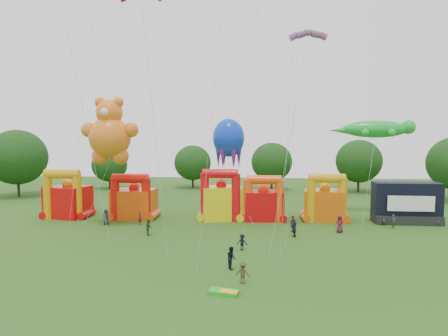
# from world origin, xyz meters

# --- Properties ---
(ground) EXTENTS (160.00, 160.00, 0.00)m
(ground) POSITION_xyz_m (0.00, 0.00, 0.00)
(ground) COLOR #214C15
(ground) RESTS_ON ground
(tree_ring) EXTENTS (124.71, 126.82, 12.07)m
(tree_ring) POSITION_xyz_m (-1.19, 0.62, 6.26)
(tree_ring) COLOR #352314
(tree_ring) RESTS_ON ground
(bouncy_castle_0) EXTENTS (6.00, 5.26, 6.55)m
(bouncy_castle_0) POSITION_xyz_m (-20.42, 26.37, 2.49)
(bouncy_castle_0) COLOR red
(bouncy_castle_0) RESTS_ON ground
(bouncy_castle_1) EXTENTS (5.59, 4.63, 6.06)m
(bouncy_castle_1) POSITION_xyz_m (-11.32, 26.33, 2.30)
(bouncy_castle_1) COLOR #D6430B
(bouncy_castle_1) RESTS_ON ground
(bouncy_castle_2) EXTENTS (5.92, 5.18, 6.70)m
(bouncy_castle_2) POSITION_xyz_m (0.25, 26.65, 2.54)
(bouncy_castle_2) COLOR yellow
(bouncy_castle_2) RESTS_ON ground
(bouncy_castle_3) EXTENTS (5.19, 4.25, 5.95)m
(bouncy_castle_3) POSITION_xyz_m (5.76, 26.67, 2.27)
(bouncy_castle_3) COLOR #BF090B
(bouncy_castle_3) RESTS_ON ground
(bouncy_castle_4) EXTENTS (5.63, 4.82, 6.18)m
(bouncy_castle_4) POSITION_xyz_m (13.65, 26.96, 2.35)
(bouncy_castle_4) COLOR #D0540B
(bouncy_castle_4) RESTS_ON ground
(stage_trailer) EXTENTS (8.06, 3.24, 5.15)m
(stage_trailer) POSITION_xyz_m (23.54, 26.20, 2.48)
(stage_trailer) COLOR black
(stage_trailer) RESTS_ON ground
(teddy_bear_kite) EXTENTS (6.87, 4.88, 15.53)m
(teddy_bear_kite) POSITION_xyz_m (-12.77, 21.12, 9.69)
(teddy_bear_kite) COLOR orange
(teddy_bear_kite) RESTS_ON ground
(gecko_kite) EXTENTS (11.74, 11.47, 13.19)m
(gecko_kite) POSITION_xyz_m (19.54, 28.11, 6.45)
(gecko_kite) COLOR green
(gecko_kite) RESTS_ON ground
(octopus_kite) EXTENTS (5.98, 11.06, 13.48)m
(octopus_kite) POSITION_xyz_m (2.00, 29.68, 5.95)
(octopus_kite) COLOR #0D36D0
(octopus_kite) RESTS_ON ground
(parafoil_kites) EXTENTS (31.99, 10.62, 28.31)m
(parafoil_kites) POSITION_xyz_m (-4.40, 16.37, 12.57)
(parafoil_kites) COLOR red
(parafoil_kites) RESTS_ON ground
(diamond_kites) EXTENTS (25.40, 19.97, 39.11)m
(diamond_kites) POSITION_xyz_m (1.54, 16.65, 15.82)
(diamond_kites) COLOR #D70A41
(diamond_kites) RESTS_ON ground
(folded_kite_bundle) EXTENTS (2.18, 1.45, 0.31)m
(folded_kite_bundle) POSITION_xyz_m (2.51, 1.93, 0.14)
(folded_kite_bundle) COLOR green
(folded_kite_bundle) RESTS_ON ground
(spectator_0) EXTENTS (1.08, 0.93, 1.88)m
(spectator_0) POSITION_xyz_m (-13.64, 22.50, 0.94)
(spectator_0) COLOR #24263C
(spectator_0) RESTS_ON ground
(spectator_1) EXTENTS (0.57, 0.66, 1.54)m
(spectator_1) POSITION_xyz_m (-9.46, 22.77, 0.77)
(spectator_1) COLOR maroon
(spectator_1) RESTS_ON ground
(spectator_2) EXTENTS (0.95, 1.05, 1.78)m
(spectator_2) POSITION_xyz_m (-6.97, 17.67, 0.89)
(spectator_2) COLOR #193F29
(spectator_2) RESTS_ON ground
(spectator_3) EXTENTS (1.11, 0.80, 1.55)m
(spectator_3) POSITION_xyz_m (3.44, 12.58, 0.78)
(spectator_3) COLOR black
(spectator_3) RESTS_ON ground
(spectator_4) EXTENTS (1.08, 1.09, 1.86)m
(spectator_4) POSITION_xyz_m (8.97, 20.45, 0.93)
(spectator_4) COLOR #46351C
(spectator_4) RESTS_ON ground
(spectator_5) EXTENTS (0.82, 1.68, 1.73)m
(spectator_5) POSITION_xyz_m (8.89, 18.17, 0.87)
(spectator_5) COLOR #222238
(spectator_5) RESTS_ON ground
(spectator_6) EXTENTS (1.15, 1.02, 1.97)m
(spectator_6) POSITION_xyz_m (14.18, 20.39, 0.98)
(spectator_6) COLOR #541825
(spectator_6) RESTS_ON ground
(spectator_7) EXTENTS (0.69, 0.71, 1.64)m
(spectator_7) POSITION_xyz_m (21.00, 23.04, 0.82)
(spectator_7) COLOR #1B452C
(spectator_7) RESTS_ON ground
(spectator_8) EXTENTS (0.95, 1.07, 1.83)m
(spectator_8) POSITION_xyz_m (2.71, 7.23, 0.92)
(spectator_8) COLOR black
(spectator_8) RESTS_ON ground
(spectator_9) EXTENTS (1.18, 0.86, 1.64)m
(spectator_9) POSITION_xyz_m (3.74, 3.97, 0.82)
(spectator_9) COLOR #42391A
(spectator_9) RESTS_ON ground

